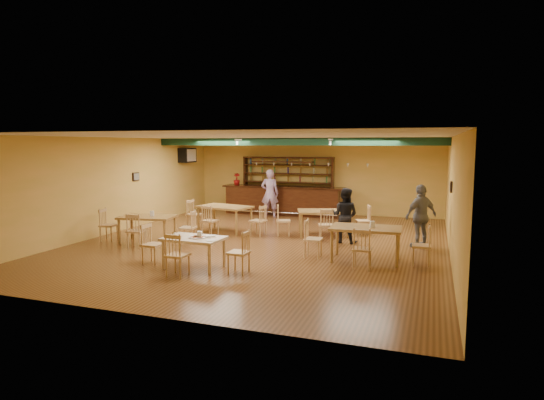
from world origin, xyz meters
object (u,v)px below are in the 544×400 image
at_px(dining_table_a, 225,219).
at_px(near_table, 194,253).
at_px(patron_bar, 270,193).
at_px(patron_right_a, 345,215).
at_px(dining_table_c, 148,229).
at_px(dining_table_d, 365,244).
at_px(bar_counter, 283,200).
at_px(dining_table_b, 323,223).

relative_size(dining_table_a, near_table, 1.24).
height_order(patron_bar, patron_right_a, patron_bar).
distance_m(near_table, patron_right_a, 4.73).
xyz_separation_m(near_table, patron_right_a, (2.71, 3.86, 0.43)).
xyz_separation_m(dining_table_c, patron_bar, (1.79, 5.42, 0.54)).
bearing_deg(dining_table_d, dining_table_c, 176.66).
height_order(near_table, patron_bar, patron_bar).
xyz_separation_m(bar_counter, dining_table_d, (4.14, -6.35, -0.15)).
relative_size(dining_table_b, patron_right_a, 0.99).
xyz_separation_m(patron_bar, patron_right_a, (3.54, -3.61, -0.14)).
bearing_deg(dining_table_c, dining_table_a, 48.71).
distance_m(bar_counter, dining_table_c, 6.57).
bearing_deg(dining_table_d, dining_table_a, 151.75).
bearing_deg(near_table, dining_table_a, 108.13).
xyz_separation_m(dining_table_c, near_table, (2.62, -2.05, -0.02)).
relative_size(near_table, patron_bar, 0.72).
height_order(dining_table_b, dining_table_c, dining_table_b).
height_order(dining_table_a, dining_table_d, dining_table_d).
xyz_separation_m(near_table, patron_bar, (-0.83, 7.46, 0.57)).
bearing_deg(near_table, dining_table_c, 144.03).
bearing_deg(bar_counter, near_table, -86.07).
distance_m(dining_table_c, dining_table_d, 6.19).
relative_size(dining_table_d, patron_bar, 0.90).
bearing_deg(bar_counter, dining_table_b, -55.67).
bearing_deg(dining_table_b, near_table, -131.44).
xyz_separation_m(dining_table_d, near_table, (-3.57, -1.93, -0.06)).
relative_size(dining_table_c, near_table, 1.14).
bearing_deg(patron_bar, dining_table_d, 115.33).
relative_size(bar_counter, dining_table_b, 3.14).
bearing_deg(dining_table_d, dining_table_b, 119.01).
distance_m(bar_counter, patron_bar, 0.94).
height_order(bar_counter, near_table, bar_counter).
height_order(dining_table_b, dining_table_d, dining_table_d).
bearing_deg(patron_bar, patron_right_a, 121.33).
bearing_deg(dining_table_a, patron_bar, 94.52).
bearing_deg(dining_table_d, bar_counter, 120.77).
distance_m(dining_table_a, dining_table_b, 3.17).
xyz_separation_m(dining_table_a, patron_bar, (0.40, 3.19, 0.51)).
bearing_deg(near_table, bar_counter, 95.94).
bearing_deg(bar_counter, dining_table_d, -56.95).
height_order(dining_table_b, patron_bar, patron_bar).
distance_m(dining_table_b, dining_table_c, 5.23).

